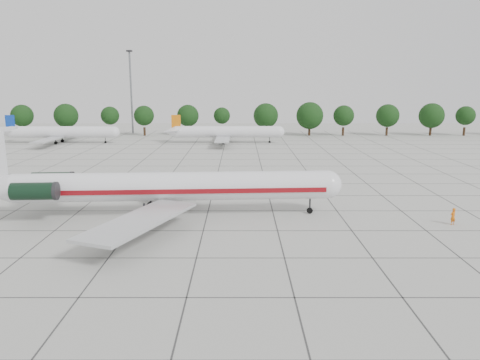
{
  "coord_description": "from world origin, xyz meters",
  "views": [
    {
      "loc": [
        3.96,
        -56.07,
        15.56
      ],
      "look_at": [
        3.96,
        2.02,
        3.5
      ],
      "focal_mm": 35.0,
      "sensor_mm": 36.0,
      "label": 1
    }
  ],
  "objects": [
    {
      "name": "tree_line",
      "position": [
        -11.68,
        85.0,
        5.98
      ],
      "size": [
        249.86,
        8.44,
        10.22
      ],
      "color": "#332114",
      "rests_on": "ground"
    },
    {
      "name": "bg_airliner_c",
      "position": [
        0.39,
        66.99,
        2.91
      ],
      "size": [
        28.24,
        27.2,
        7.4
      ],
      "color": "silver",
      "rests_on": "ground"
    },
    {
      "name": "bg_airliner_b",
      "position": [
        -42.92,
        66.44,
        2.91
      ],
      "size": [
        28.24,
        27.2,
        7.4
      ],
      "color": "silver",
      "rests_on": "ground"
    },
    {
      "name": "apron_joints",
      "position": [
        0.0,
        15.0,
        0.01
      ],
      "size": [
        170.0,
        170.0,
        0.02
      ],
      "primitive_type": "cube",
      "color": "#383838",
      "rests_on": "ground"
    },
    {
      "name": "floodlight_mast",
      "position": [
        -30.0,
        92.0,
        14.28
      ],
      "size": [
        1.6,
        1.6,
        25.45
      ],
      "color": "slate",
      "rests_on": "ground"
    },
    {
      "name": "ground",
      "position": [
        0.0,
        0.0,
        0.0
      ],
      "size": [
        260.0,
        260.0,
        0.0
      ],
      "primitive_type": "plane",
      "color": "#B3B3AB",
      "rests_on": "ground"
    },
    {
      "name": "main_airliner",
      "position": [
        -6.4,
        -2.27,
        3.63
      ],
      "size": [
        43.84,
        34.4,
        10.27
      ],
      "rotation": [
        0.0,
        0.0,
        0.06
      ],
      "color": "silver",
      "rests_on": "ground"
    },
    {
      "name": "ground_crew",
      "position": [
        27.79,
        -5.75,
        0.96
      ],
      "size": [
        0.83,
        0.72,
        1.92
      ],
      "primitive_type": "imported",
      "rotation": [
        0.0,
        0.0,
        3.59
      ],
      "color": "#DC620C",
      "rests_on": "ground"
    }
  ]
}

